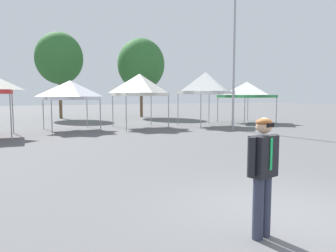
{
  "coord_description": "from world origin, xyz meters",
  "views": [
    {
      "loc": [
        -4.34,
        -3.93,
        2.09
      ],
      "look_at": [
        -0.51,
        3.49,
        1.3
      ],
      "focal_mm": 34.22,
      "sensor_mm": 36.0,
      "label": 1
    }
  ],
  "objects_px": {
    "canopy_tent_left_of_center": "(70,90)",
    "canopy_tent_right_of_center": "(247,90)",
    "canopy_tent_far_left": "(206,83)",
    "tree_behind_tents_center": "(59,58)",
    "canopy_tent_far_right": "(140,85)",
    "light_pole_opposite_side": "(234,41)",
    "person_foreground": "(263,169)",
    "tree_behind_tents_right": "(141,65)"
  },
  "relations": [
    {
      "from": "canopy_tent_left_of_center",
      "to": "person_foreground",
      "type": "distance_m",
      "value": 16.62
    },
    {
      "from": "canopy_tent_left_of_center",
      "to": "canopy_tent_right_of_center",
      "type": "xyz_separation_m",
      "value": [
        13.15,
        -0.68,
        0.13
      ]
    },
    {
      "from": "canopy_tent_far_right",
      "to": "canopy_tent_right_of_center",
      "type": "height_order",
      "value": "canopy_tent_far_right"
    },
    {
      "from": "canopy_tent_far_left",
      "to": "person_foreground",
      "type": "bearing_deg",
      "value": -121.22
    },
    {
      "from": "canopy_tent_left_of_center",
      "to": "canopy_tent_far_right",
      "type": "height_order",
      "value": "canopy_tent_far_right"
    },
    {
      "from": "canopy_tent_right_of_center",
      "to": "person_foreground",
      "type": "distance_m",
      "value": 20.9
    },
    {
      "from": "tree_behind_tents_center",
      "to": "canopy_tent_far_right",
      "type": "bearing_deg",
      "value": -73.61
    },
    {
      "from": "canopy_tent_right_of_center",
      "to": "light_pole_opposite_side",
      "type": "distance_m",
      "value": 6.59
    },
    {
      "from": "person_foreground",
      "to": "light_pole_opposite_side",
      "type": "relative_size",
      "value": 0.19
    },
    {
      "from": "person_foreground",
      "to": "tree_behind_tents_center",
      "type": "height_order",
      "value": "tree_behind_tents_center"
    },
    {
      "from": "light_pole_opposite_side",
      "to": "tree_behind_tents_right",
      "type": "xyz_separation_m",
      "value": [
        -0.16,
        13.98,
        -0.17
      ]
    },
    {
      "from": "tree_behind_tents_center",
      "to": "canopy_tent_far_left",
      "type": "bearing_deg",
      "value": -57.36
    },
    {
      "from": "canopy_tent_far_right",
      "to": "person_foreground",
      "type": "xyz_separation_m",
      "value": [
        -4.7,
        -16.19,
        -1.76
      ]
    },
    {
      "from": "canopy_tent_far_right",
      "to": "person_foreground",
      "type": "relative_size",
      "value": 1.98
    },
    {
      "from": "canopy_tent_far_left",
      "to": "canopy_tent_right_of_center",
      "type": "height_order",
      "value": "canopy_tent_far_left"
    },
    {
      "from": "person_foreground",
      "to": "tree_behind_tents_center",
      "type": "xyz_separation_m",
      "value": [
        1.41,
        27.37,
        4.44
      ]
    },
    {
      "from": "light_pole_opposite_side",
      "to": "person_foreground",
      "type": "bearing_deg",
      "value": -127.09
    },
    {
      "from": "canopy_tent_far_left",
      "to": "tree_behind_tents_center",
      "type": "xyz_separation_m",
      "value": [
        -7.8,
        12.17,
        2.52
      ]
    },
    {
      "from": "light_pole_opposite_side",
      "to": "canopy_tent_right_of_center",
      "type": "bearing_deg",
      "value": 41.47
    },
    {
      "from": "person_foreground",
      "to": "canopy_tent_far_left",
      "type": "bearing_deg",
      "value": 58.78
    },
    {
      "from": "canopy_tent_left_of_center",
      "to": "tree_behind_tents_center",
      "type": "height_order",
      "value": "tree_behind_tents_center"
    },
    {
      "from": "canopy_tent_right_of_center",
      "to": "tree_behind_tents_center",
      "type": "bearing_deg",
      "value": 136.45
    },
    {
      "from": "canopy_tent_far_right",
      "to": "person_foreground",
      "type": "bearing_deg",
      "value": -106.19
    },
    {
      "from": "canopy_tent_far_left",
      "to": "light_pole_opposite_side",
      "type": "distance_m",
      "value": 4.04
    },
    {
      "from": "canopy_tent_far_left",
      "to": "tree_behind_tents_center",
      "type": "height_order",
      "value": "tree_behind_tents_center"
    },
    {
      "from": "canopy_tent_right_of_center",
      "to": "tree_behind_tents_right",
      "type": "height_order",
      "value": "tree_behind_tents_right"
    },
    {
      "from": "canopy_tent_far_left",
      "to": "tree_behind_tents_center",
      "type": "relative_size",
      "value": 0.48
    },
    {
      "from": "canopy_tent_far_right",
      "to": "light_pole_opposite_side",
      "type": "xyz_separation_m",
      "value": [
        4.3,
        -4.28,
        2.5
      ]
    },
    {
      "from": "light_pole_opposite_side",
      "to": "tree_behind_tents_center",
      "type": "relative_size",
      "value": 1.21
    },
    {
      "from": "canopy_tent_far_left",
      "to": "tree_behind_tents_center",
      "type": "distance_m",
      "value": 14.67
    },
    {
      "from": "light_pole_opposite_side",
      "to": "tree_behind_tents_center",
      "type": "height_order",
      "value": "light_pole_opposite_side"
    },
    {
      "from": "light_pole_opposite_side",
      "to": "tree_behind_tents_center",
      "type": "bearing_deg",
      "value": 116.15
    },
    {
      "from": "canopy_tent_left_of_center",
      "to": "canopy_tent_right_of_center",
      "type": "distance_m",
      "value": 13.17
    },
    {
      "from": "canopy_tent_far_right",
      "to": "tree_behind_tents_center",
      "type": "xyz_separation_m",
      "value": [
        -3.29,
        11.18,
        2.68
      ]
    },
    {
      "from": "canopy_tent_far_left",
      "to": "tree_behind_tents_right",
      "type": "distance_m",
      "value": 10.91
    },
    {
      "from": "canopy_tent_far_right",
      "to": "canopy_tent_far_left",
      "type": "relative_size",
      "value": 0.95
    },
    {
      "from": "canopy_tent_far_left",
      "to": "light_pole_opposite_side",
      "type": "height_order",
      "value": "light_pole_opposite_side"
    },
    {
      "from": "canopy_tent_far_left",
      "to": "canopy_tent_right_of_center",
      "type": "distance_m",
      "value": 4.36
    },
    {
      "from": "tree_behind_tents_center",
      "to": "canopy_tent_right_of_center",
      "type": "bearing_deg",
      "value": -43.55
    },
    {
      "from": "canopy_tent_far_right",
      "to": "tree_behind_tents_right",
      "type": "distance_m",
      "value": 10.8
    },
    {
      "from": "person_foreground",
      "to": "tree_behind_tents_right",
      "type": "relative_size",
      "value": 0.23
    },
    {
      "from": "canopy_tent_right_of_center",
      "to": "light_pole_opposite_side",
      "type": "height_order",
      "value": "light_pole_opposite_side"
    }
  ]
}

